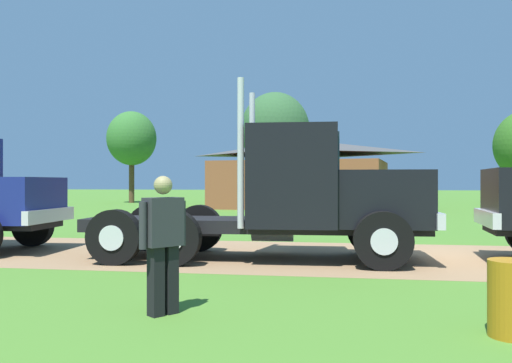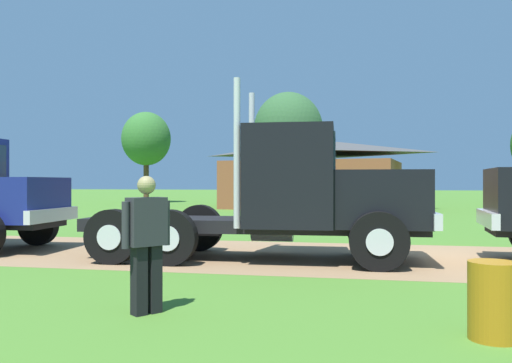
{
  "view_description": "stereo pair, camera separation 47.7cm",
  "coord_description": "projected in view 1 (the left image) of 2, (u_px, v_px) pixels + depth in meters",
  "views": [
    {
      "loc": [
        -2.24,
        -12.14,
        1.72
      ],
      "look_at": [
        -4.28,
        0.51,
        1.73
      ],
      "focal_mm": 36.57,
      "sensor_mm": 36.0,
      "label": 1
    },
    {
      "loc": [
        -1.77,
        -12.06,
        1.72
      ],
      "look_at": [
        -4.28,
        0.51,
        1.73
      ],
      "focal_mm": 36.57,
      "sensor_mm": 36.0,
      "label": 2
    }
  ],
  "objects": [
    {
      "name": "ground_plane",
      "position": [
        441.0,
        259.0,
        11.63
      ],
      "size": [
        200.0,
        200.0,
        0.0
      ],
      "primitive_type": "plane",
      "color": "#4A7C29"
    },
    {
      "name": "dirt_track",
      "position": [
        441.0,
        259.0,
        11.63
      ],
      "size": [
        120.0,
        5.37,
        0.01
      ],
      "primitive_type": "cube",
      "color": "#977450",
      "rests_on": "ground_plane"
    },
    {
      "name": "truck_foreground_white",
      "position": [
        300.0,
        197.0,
        11.5
      ],
      "size": [
        7.72,
        2.92,
        3.87
      ],
      "color": "black",
      "rests_on": "ground_plane"
    },
    {
      "name": "visitor_walking_mid",
      "position": [
        163.0,
        238.0,
        6.75
      ],
      "size": [
        0.51,
        0.56,
        1.8
      ],
      "color": "#2D2D33",
      "rests_on": "ground_plane"
    },
    {
      "name": "shed_building",
      "position": [
        302.0,
        175.0,
        34.82
      ],
      "size": [
        12.31,
        9.97,
        4.55
      ],
      "color": "brown",
      "rests_on": "ground_plane"
    },
    {
      "name": "tree_left",
      "position": [
        132.0,
        139.0,
        42.93
      ],
      "size": [
        4.05,
        4.05,
        7.55
      ],
      "color": "#513823",
      "rests_on": "ground_plane"
    },
    {
      "name": "tree_mid",
      "position": [
        275.0,
        131.0,
        40.31
      ],
      "size": [
        5.35,
        5.35,
        8.67
      ],
      "color": "#513823",
      "rests_on": "ground_plane"
    }
  ]
}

